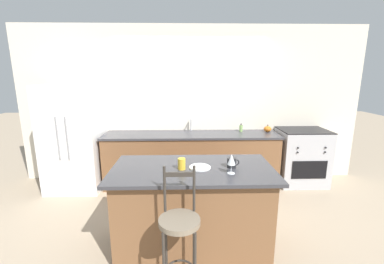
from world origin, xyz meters
name	(u,v)px	position (x,y,z in m)	size (l,w,h in m)	color
ground_plane	(192,193)	(0.00, 0.00, 0.00)	(18.00, 18.00, 0.00)	tan
wall_back	(191,105)	(0.00, 0.70, 1.35)	(6.00, 0.07, 2.70)	beige
back_counter	(191,159)	(0.00, 0.38, 0.45)	(2.93, 0.68, 0.90)	brown
sink_faucet	(191,123)	(0.00, 0.58, 1.04)	(0.02, 0.13, 0.22)	#ADAFB5
kitchen_island	(193,207)	(-0.03, -1.28, 0.46)	(1.71, 0.89, 0.92)	brown
refrigerator	(74,138)	(-1.93, 0.30, 0.86)	(0.86, 0.80, 1.73)	white
oven_range	(301,157)	(1.92, 0.36, 0.48)	(0.80, 0.66, 0.96)	#B7B7BC
bar_stool_near	(180,233)	(-0.16, -1.92, 0.58)	(0.35, 0.35, 1.13)	#332D28
dinner_plate	(200,167)	(0.05, -1.29, 0.93)	(0.23, 0.23, 0.02)	white
wine_glass	(231,160)	(0.35, -1.45, 1.06)	(0.08, 0.08, 0.20)	white
coffee_mug	(232,163)	(0.39, -1.28, 0.97)	(0.13, 0.10, 0.10)	#232326
tumbler_cup	(182,164)	(-0.14, -1.32, 0.98)	(0.08, 0.08, 0.12)	gold
pumpkin_decoration	(268,129)	(1.33, 0.46, 0.95)	(0.13, 0.13, 0.13)	orange
soap_bottle	(241,128)	(0.87, 0.51, 0.96)	(0.06, 0.06, 0.14)	#89B260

